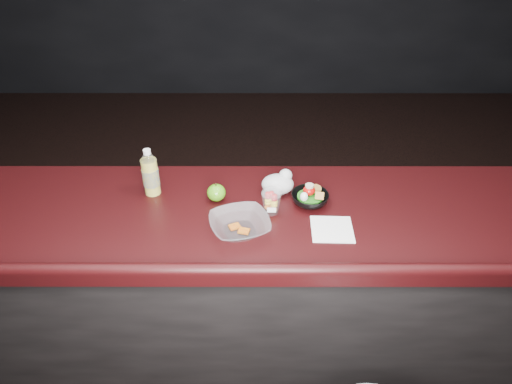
{
  "coord_description": "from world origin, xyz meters",
  "views": [
    {
      "loc": [
        0.04,
        -1.18,
        2.15
      ],
      "look_at": [
        0.04,
        0.33,
        1.1
      ],
      "focal_mm": 32.0,
      "sensor_mm": 36.0,
      "label": 1
    }
  ],
  "objects_px": {
    "fruit_cup": "(271,200)",
    "lemonade_bottle": "(151,175)",
    "green_apple": "(216,193)",
    "snack_bowl": "(310,198)",
    "takeout_bowl": "(240,225)"
  },
  "relations": [
    {
      "from": "fruit_cup",
      "to": "lemonade_bottle",
      "type": "bearing_deg",
      "value": 164.82
    },
    {
      "from": "fruit_cup",
      "to": "green_apple",
      "type": "distance_m",
      "value": 0.24
    },
    {
      "from": "green_apple",
      "to": "snack_bowl",
      "type": "distance_m",
      "value": 0.39
    },
    {
      "from": "fruit_cup",
      "to": "green_apple",
      "type": "height_order",
      "value": "fruit_cup"
    },
    {
      "from": "lemonade_bottle",
      "to": "green_apple",
      "type": "distance_m",
      "value": 0.29
    },
    {
      "from": "takeout_bowl",
      "to": "fruit_cup",
      "type": "bearing_deg",
      "value": 44.24
    },
    {
      "from": "green_apple",
      "to": "snack_bowl",
      "type": "height_order",
      "value": "snack_bowl"
    },
    {
      "from": "lemonade_bottle",
      "to": "green_apple",
      "type": "xyz_separation_m",
      "value": [
        0.28,
        -0.05,
        -0.05
      ]
    },
    {
      "from": "green_apple",
      "to": "fruit_cup",
      "type": "bearing_deg",
      "value": -20.63
    },
    {
      "from": "snack_bowl",
      "to": "takeout_bowl",
      "type": "distance_m",
      "value": 0.34
    },
    {
      "from": "snack_bowl",
      "to": "takeout_bowl",
      "type": "relative_size",
      "value": 0.71
    },
    {
      "from": "lemonade_bottle",
      "to": "snack_bowl",
      "type": "xyz_separation_m",
      "value": [
        0.67,
        -0.08,
        -0.06
      ]
    },
    {
      "from": "lemonade_bottle",
      "to": "snack_bowl",
      "type": "bearing_deg",
      "value": -6.55
    },
    {
      "from": "fruit_cup",
      "to": "takeout_bowl",
      "type": "bearing_deg",
      "value": -135.76
    },
    {
      "from": "green_apple",
      "to": "snack_bowl",
      "type": "bearing_deg",
      "value": -3.68
    }
  ]
}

